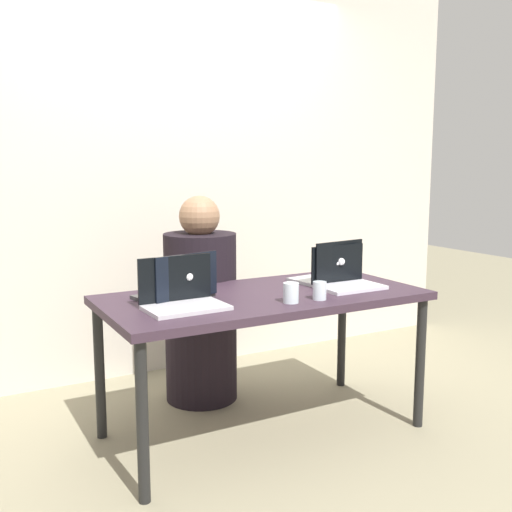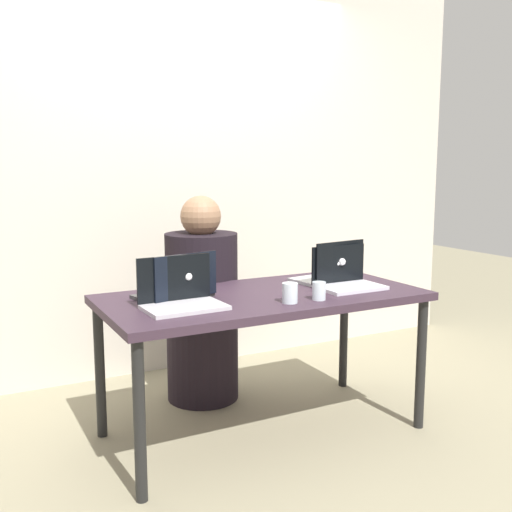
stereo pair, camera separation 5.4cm
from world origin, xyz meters
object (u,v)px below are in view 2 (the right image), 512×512
object	(u,v)px
laptop_back_right	(330,273)
laptop_back_left	(177,289)
laptop_front_right	(346,279)
person_at_center	(202,310)
water_glass_right	(319,292)
water_glass_center	(290,294)
laptop_front_left	(181,297)

from	to	relation	value
laptop_back_right	laptop_back_left	distance (m)	0.88
laptop_front_right	laptop_back_left	world-z (taller)	laptop_back_left
laptop_back_right	laptop_back_left	xyz separation A→B (m)	(-0.88, 0.01, -0.00)
person_at_center	laptop_front_right	bearing A→B (deg)	119.60
laptop_back_left	water_glass_right	size ratio (longest dim) A/B	4.48
person_at_center	water_glass_right	distance (m)	0.88
person_at_center	water_glass_center	world-z (taller)	person_at_center
laptop_back_left	laptop_back_right	bearing A→B (deg)	166.19
laptop_front_left	person_at_center	bearing A→B (deg)	58.27
laptop_front_left	laptop_back_left	xyz separation A→B (m)	(0.05, 0.17, 0.00)
laptop_front_right	water_glass_center	bearing A→B (deg)	-160.88
person_at_center	laptop_front_left	size ratio (longest dim) A/B	3.27
water_glass_right	laptop_front_right	bearing A→B (deg)	30.46
laptop_back_left	laptop_front_right	bearing A→B (deg)	155.72
person_at_center	water_glass_center	distance (m)	0.84
laptop_back_left	laptop_front_left	bearing A→B (deg)	61.29
person_at_center	laptop_back_right	bearing A→B (deg)	128.17
laptop_front_left	laptop_front_right	size ratio (longest dim) A/B	1.10
laptop_front_left	water_glass_center	xyz separation A→B (m)	(0.48, -0.15, -0.01)
laptop_back_left	person_at_center	bearing A→B (deg)	-137.55
water_glass_center	person_at_center	bearing A→B (deg)	97.95
laptop_front_left	laptop_back_right	xyz separation A→B (m)	(0.92, 0.17, 0.00)
laptop_back_right	person_at_center	bearing A→B (deg)	-49.15
person_at_center	laptop_back_right	distance (m)	0.78
laptop_front_left	laptop_back_right	world-z (taller)	laptop_back_right
person_at_center	laptop_front_left	bearing A→B (deg)	49.45
laptop_front_right	laptop_back_left	xyz separation A→B (m)	(-0.87, 0.17, 0.00)
laptop_back_right	water_glass_right	size ratio (longest dim) A/B	4.22
laptop_back_right	laptop_front_right	xyz separation A→B (m)	(-0.01, -0.16, -0.00)
laptop_front_right	laptop_back_right	bearing A→B (deg)	87.27
laptop_front_right	water_glass_center	world-z (taller)	laptop_front_right
laptop_back_right	laptop_front_right	size ratio (longest dim) A/B	1.10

